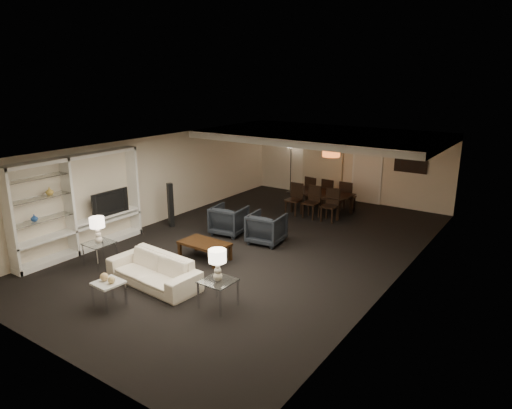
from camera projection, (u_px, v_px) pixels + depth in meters
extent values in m
plane|color=black|center=(256.00, 247.00, 11.38)|extent=(11.00, 11.00, 0.00)
cube|color=silver|center=(256.00, 147.00, 10.69)|extent=(7.00, 11.00, 0.02)
cube|color=beige|center=(348.00, 163.00, 15.40)|extent=(7.00, 0.02, 2.50)
cube|color=beige|center=(44.00, 280.00, 6.67)|extent=(7.00, 0.02, 2.50)
cube|color=beige|center=(154.00, 180.00, 12.94)|extent=(0.02, 11.00, 2.50)
cube|color=beige|center=(400.00, 224.00, 9.13)|extent=(0.02, 11.00, 2.50)
cube|color=silver|center=(323.00, 136.00, 13.49)|extent=(7.00, 4.00, 0.20)
cube|color=beige|center=(323.00, 162.00, 15.84)|extent=(1.50, 0.12, 2.40)
cube|color=silver|center=(367.00, 172.00, 15.05)|extent=(0.90, 0.05, 2.10)
cube|color=#142D38|center=(411.00, 161.00, 14.14)|extent=(0.95, 0.04, 0.65)
cylinder|color=#D8591E|center=(331.00, 153.00, 13.46)|extent=(0.52, 0.52, 0.24)
imported|color=beige|center=(153.00, 270.00, 9.28)|extent=(2.15, 0.97, 0.61)
imported|color=black|center=(229.00, 220.00, 12.20)|extent=(0.94, 0.96, 0.78)
imported|color=black|center=(266.00, 228.00, 11.55)|extent=(0.92, 0.94, 0.78)
sphere|color=tan|center=(104.00, 277.00, 8.39)|extent=(0.15, 0.15, 0.15)
sphere|color=#D7B571|center=(111.00, 280.00, 8.29)|extent=(0.13, 0.13, 0.13)
imported|color=black|center=(108.00, 202.00, 11.44)|extent=(1.07, 0.14, 0.61)
imported|color=#234C99|center=(34.00, 218.00, 9.92)|extent=(0.15, 0.15, 0.16)
imported|color=gold|center=(49.00, 191.00, 10.11)|extent=(0.17, 0.17, 0.18)
cube|color=black|center=(171.00, 205.00, 12.75)|extent=(0.18, 0.18, 1.25)
imported|color=black|center=(321.00, 203.00, 14.11)|extent=(1.93, 1.20, 0.65)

